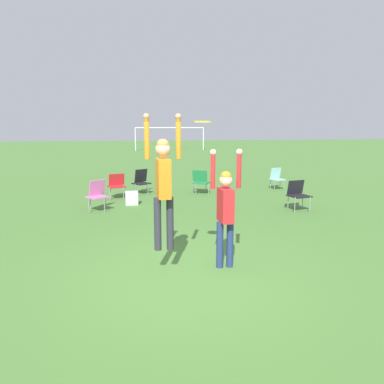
% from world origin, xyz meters
% --- Properties ---
extents(ground_plane, '(120.00, 120.00, 0.00)m').
position_xyz_m(ground_plane, '(0.00, 0.00, 0.00)').
color(ground_plane, '#477533').
extents(person_jumping, '(0.61, 0.46, 2.24)m').
position_xyz_m(person_jumping, '(-0.39, 0.19, 1.59)').
color(person_jumping, '#2D2D38').
rests_on(person_jumping, ground_plane).
extents(person_defending, '(0.55, 0.41, 2.06)m').
position_xyz_m(person_defending, '(0.67, 0.22, 1.09)').
color(person_defending, navy).
rests_on(person_defending, ground_plane).
extents(frisbee, '(0.27, 0.28, 0.03)m').
position_xyz_m(frisbee, '(0.23, 0.03, 2.50)').
color(frisbee, yellow).
extents(camping_chair_0, '(0.65, 0.70, 0.82)m').
position_xyz_m(camping_chair_0, '(-1.33, 7.11, 0.48)').
color(camping_chair_0, gray).
rests_on(camping_chair_0, ground_plane).
extents(camping_chair_1, '(0.74, 0.81, 0.83)m').
position_xyz_m(camping_chair_1, '(1.69, 7.54, 0.48)').
color(camping_chair_1, gray).
rests_on(camping_chair_1, ground_plane).
extents(camping_chair_2, '(0.58, 0.62, 0.82)m').
position_xyz_m(camping_chair_2, '(4.80, 7.92, 0.48)').
color(camping_chair_2, gray).
rests_on(camping_chair_2, ground_plane).
extents(camping_chair_3, '(0.74, 0.82, 0.87)m').
position_xyz_m(camping_chair_3, '(-0.46, 7.94, 0.48)').
color(camping_chair_3, gray).
rests_on(camping_chair_3, ground_plane).
extents(camping_chair_4, '(0.72, 0.80, 0.88)m').
position_xyz_m(camping_chair_4, '(-1.85, 5.26, 0.51)').
color(camping_chair_4, gray).
rests_on(camping_chair_4, ground_plane).
extents(camping_chair_5, '(0.65, 0.69, 0.86)m').
position_xyz_m(camping_chair_5, '(3.94, 4.27, 0.51)').
color(camping_chair_5, gray).
rests_on(camping_chair_5, ground_plane).
extents(cooler_box, '(0.39, 0.30, 0.41)m').
position_xyz_m(cooler_box, '(-0.84, 5.89, 0.21)').
color(cooler_box, white).
rests_on(cooler_box, ground_plane).
extents(soccer_goal, '(7.10, 0.10, 2.35)m').
position_xyz_m(soccer_goal, '(3.48, 32.65, 1.84)').
color(soccer_goal, white).
rests_on(soccer_goal, ground_plane).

